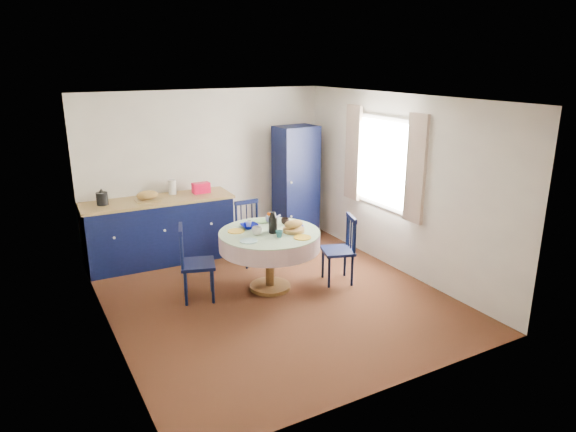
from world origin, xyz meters
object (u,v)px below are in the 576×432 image
object	(u,v)px
pantry_cabinet	(296,183)
chair_far	(251,232)
mug_a	(257,231)
mug_b	(279,234)
chair_right	(341,249)
mug_c	(285,221)
chair_left	(194,262)
cobalt_bowl	(249,226)
kitchen_counter	(160,230)
dining_table	(270,241)
mug_d	(249,224)

from	to	relation	value
pantry_cabinet	chair_far	distance (m)	1.41
mug_a	mug_b	world-z (taller)	mug_a
chair_right	mug_c	bearing A→B (deg)	-107.22
mug_a	chair_left	bearing A→B (deg)	164.80
chair_left	cobalt_bowl	size ratio (longest dim) A/B	4.32
kitchen_counter	dining_table	size ratio (longest dim) A/B	1.67
mug_c	dining_table	bearing A→B (deg)	-150.52
chair_right	cobalt_bowl	bearing A→B (deg)	-97.00
chair_left	cobalt_bowl	bearing A→B (deg)	-66.57
mug_a	mug_d	distance (m)	0.34
mug_b	mug_a	bearing A→B (deg)	130.84
dining_table	chair_right	distance (m)	1.00
kitchen_counter	cobalt_bowl	size ratio (longest dim) A/B	9.73
kitchen_counter	pantry_cabinet	bearing A→B (deg)	1.02
chair_left	dining_table	bearing A→B (deg)	-83.17
dining_table	chair_left	bearing A→B (deg)	169.05
pantry_cabinet	mug_d	world-z (taller)	pantry_cabinet
pantry_cabinet	chair_right	world-z (taller)	pantry_cabinet
chair_right	mug_c	size ratio (longest dim) A/B	8.56
chair_left	chair_far	bearing A→B (deg)	-38.07
mug_c	mug_d	xyz separation A→B (m)	(-0.48, 0.14, -0.00)
mug_a	pantry_cabinet	bearing A→B (deg)	47.40
chair_right	mug_a	xyz separation A→B (m)	(-1.14, 0.24, 0.37)
chair_left	mug_d	bearing A→B (deg)	-63.12
pantry_cabinet	dining_table	bearing A→B (deg)	-132.83
kitchen_counter	mug_d	xyz separation A→B (m)	(0.84, -1.35, 0.34)
dining_table	chair_far	xyz separation A→B (m)	(0.17, 0.96, -0.20)
chair_right	mug_a	world-z (taller)	chair_right
chair_left	mug_b	distance (m)	1.12
chair_far	mug_b	world-z (taller)	chair_far
mug_a	mug_c	world-z (taller)	mug_a
chair_left	mug_a	size ratio (longest dim) A/B	7.52
chair_left	chair_far	xyz separation A→B (m)	(1.14, 0.78, -0.02)
mug_a	cobalt_bowl	size ratio (longest dim) A/B	0.57
mug_a	mug_c	xyz separation A→B (m)	(0.52, 0.21, -0.01)
mug_a	mug_d	bearing A→B (deg)	83.49
chair_right	mug_b	distance (m)	1.01
dining_table	cobalt_bowl	distance (m)	0.35
pantry_cabinet	chair_right	size ratio (longest dim) A/B	2.03
chair_far	mug_b	xyz separation A→B (m)	(-0.17, -1.21, 0.37)
dining_table	mug_c	world-z (taller)	dining_table
pantry_cabinet	mug_a	distance (m)	2.24
chair_right	mug_a	distance (m)	1.22
chair_far	chair_right	size ratio (longest dim) A/B	1.00
mug_b	chair_far	bearing A→B (deg)	82.10
chair_left	cobalt_bowl	world-z (taller)	chair_left
kitchen_counter	mug_d	distance (m)	1.63
mug_d	cobalt_bowl	distance (m)	0.05
pantry_cabinet	chair_left	world-z (taller)	pantry_cabinet
mug_d	mug_b	bearing A→B (deg)	-74.46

